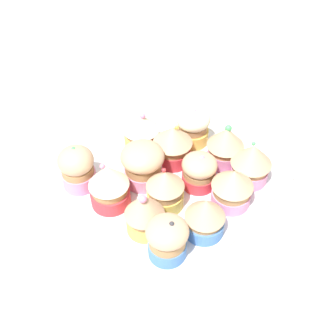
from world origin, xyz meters
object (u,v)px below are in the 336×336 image
object	(u,v)px
cupcake_1	(205,216)
cupcake_4	(144,212)
cupcake_11	(193,125)
baking_tray	(168,184)
cupcake_0	(167,238)
cupcake_6	(199,171)
cupcake_7	(225,145)
cupcake_5	(165,189)
cupcake_3	(251,162)
cupcake_9	(143,163)
cupcake_13	(141,131)
cupcake_8	(109,185)
napkin	(71,325)
cupcake_12	(77,167)
cupcake_10	(173,144)
cupcake_2	(232,187)

from	to	relation	value
cupcake_1	cupcake_4	distance (cm)	8.50
cupcake_1	cupcake_11	xyz separation A→B (cm)	(14.16, 14.05, 0.34)
baking_tray	cupcake_0	distance (cm)	14.39
cupcake_6	cupcake_7	size ratio (longest dim) A/B	0.80
cupcake_5	cupcake_6	size ratio (longest dim) A/B	1.16
cupcake_3	cupcake_9	bearing A→B (deg)	133.54
cupcake_1	cupcake_5	bearing A→B (deg)	89.95
cupcake_1	cupcake_13	bearing A→B (deg)	70.11
cupcake_8	napkin	world-z (taller)	cupcake_8
cupcake_7	cupcake_9	size ratio (longest dim) A/B	1.05
cupcake_3	cupcake_1	bearing A→B (deg)	-174.81
cupcake_5	baking_tray	bearing A→B (deg)	37.61
cupcake_7	cupcake_13	distance (cm)	14.66
cupcake_3	cupcake_9	world-z (taller)	same
cupcake_0	cupcake_7	distance (cm)	20.64
cupcake_7	cupcake_4	bearing A→B (deg)	-179.63
cupcake_12	cupcake_13	distance (cm)	13.33
cupcake_4	cupcake_5	size ratio (longest dim) A/B	1.09
cupcake_0	cupcake_11	world-z (taller)	cupcake_11
cupcake_11	cupcake_5	bearing A→B (deg)	-155.38
napkin	cupcake_1	bearing A→B (deg)	-8.99
cupcake_6	cupcake_11	xyz separation A→B (cm)	(7.44, 7.53, 0.68)
napkin	cupcake_9	bearing A→B (deg)	23.80
cupcake_7	cupcake_11	xyz separation A→B (cm)	(0.60, 7.44, -0.18)
cupcake_0	cupcake_9	xyz separation A→B (cm)	(7.71, 12.25, 0.39)
cupcake_1	cupcake_8	distance (cm)	15.02
cupcake_7	napkin	distance (cm)	35.70
baking_tray	cupcake_12	distance (cm)	14.83
cupcake_7	cupcake_12	distance (cm)	24.15
cupcake_8	cupcake_10	size ratio (longest dim) A/B	1.06
cupcake_9	cupcake_1	bearing A→B (deg)	-95.57
cupcake_3	cupcake_4	distance (cm)	19.31
cupcake_9	cupcake_11	distance (cm)	12.85
cupcake_4	cupcake_12	world-z (taller)	same
cupcake_1	cupcake_4	world-z (taller)	cupcake_4
cupcake_5	cupcake_10	size ratio (longest dim) A/B	0.94
cupcake_1	napkin	distance (cm)	22.35
cupcake_13	baking_tray	bearing A→B (deg)	-109.57
baking_tray	cupcake_6	distance (cm)	6.11
cupcake_1	cupcake_5	size ratio (longest dim) A/B	0.93
cupcake_2	cupcake_1	bearing A→B (deg)	-176.54
cupcake_1	cupcake_7	size ratio (longest dim) A/B	0.86
cupcake_7	cupcake_8	size ratio (longest dim) A/B	0.96
cupcake_9	cupcake_13	size ratio (longest dim) A/B	1.03
cupcake_6	cupcake_9	world-z (taller)	cupcake_9
cupcake_2	cupcake_12	size ratio (longest dim) A/B	0.87
cupcake_3	cupcake_4	world-z (taller)	cupcake_4
cupcake_4	cupcake_13	bearing A→B (deg)	46.48
cupcake_2	cupcake_3	distance (cm)	6.10
cupcake_8	cupcake_13	distance (cm)	13.80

